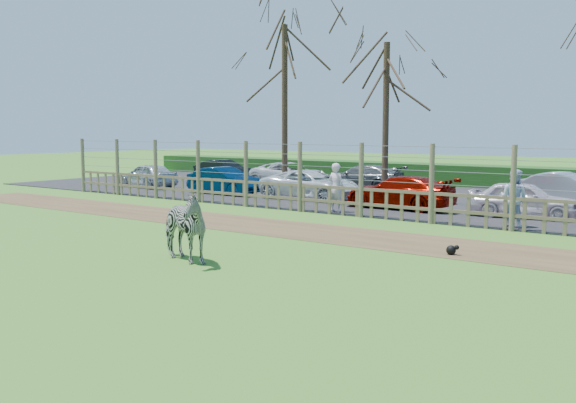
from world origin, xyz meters
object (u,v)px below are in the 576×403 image
Objects in this scene: car_1 at (225,181)px; car_2 at (311,185)px; car_7 at (224,171)px; tree_mid at (386,82)px; crow at (452,250)px; car_8 at (289,174)px; zebra at (180,226)px; car_3 at (400,192)px; tree_left at (285,68)px; visitor_b at (514,198)px; car_9 at (362,177)px; car_11 at (566,188)px; car_4 at (524,199)px; visitor_a at (336,187)px; car_0 at (148,175)px.

car_1 is 0.84× the size of car_2.
car_2 is at bearing -116.94° from car_7.
tree_mid is 13.01m from crow.
car_8 is at bearing 3.58° from car_1.
zebra reaches higher than car_3.
tree_left is at bearing 142.15° from crow.
visitor_b is 0.42× the size of car_9.
car_9 is (-9.50, 7.61, -0.26)m from visitor_b.
car_1 is (-6.65, -2.65, -4.23)m from tree_mid.
car_7 is at bearing 97.79° from car_11.
car_8 is (-13.28, 5.08, 0.00)m from car_4.
visitor_a is 6.11m from visitor_b.
zebra reaches higher than car_0.
car_1 and car_4 have the same top height.
crow is 0.07× the size of car_8.
visitor_a is at bearing -81.71° from tree_mid.
visitor_b reaches higher than car_11.
car_7 is at bearing 177.75° from car_0.
crow is 20.38m from car_0.
visitor_a reaches higher than car_0.
car_2 and car_4 have the same top height.
tree_mid is 5.27m from car_2.
visitor_a is (0.73, -5.04, -3.96)m from tree_mid.
visitor_b is at bearing -108.60° from car_2.
visitor_a is 10.69m from car_8.
car_7 reaches higher than crow.
tree_mid reaches higher than car_0.
car_2 and car_11 have the same top height.
tree_mid is 1.94× the size of car_0.
crow is (11.46, -8.91, -5.49)m from tree_left.
visitor_a is at bearing 10.61° from visitor_b.
visitor_a is at bearing -121.76° from car_7.
car_2 is (-3.06, 2.91, -0.26)m from visitor_a.
car_3 and car_4 have the same top height.
visitor_a is 1.00× the size of visitor_b.
tree_left is 1.90× the size of car_3.
car_1 is 0.88× the size of car_3.
crow is at bearing -123.89° from car_7.
car_3 is 7.13m from car_11.
car_0 is 4.96m from car_7.
car_4 and car_8 have the same top height.
car_0 is at bearing 158.46° from crow.
car_8 is at bearing 61.57° from car_4.
tree_mid is 12.28m from car_7.
car_1 is (-2.15, -1.65, -4.98)m from tree_left.
tree_left reaches higher than tree_mid.
tree_mid is at bearing -102.10° from car_7.
car_1 is at bearing 94.99° from car_2.
car_3 is 14.37m from car_7.
visitor_a is (-1.63, 9.15, 0.11)m from zebra.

